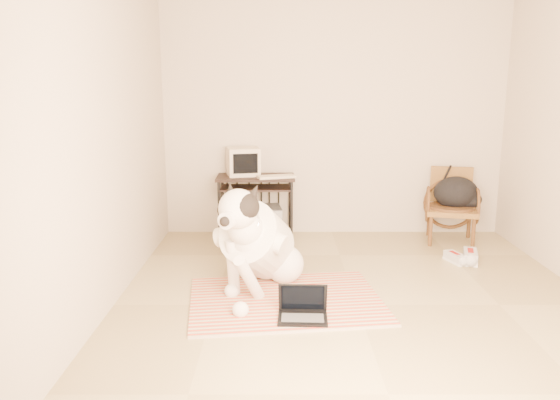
{
  "coord_description": "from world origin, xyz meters",
  "views": [
    {
      "loc": [
        -0.64,
        -4.2,
        1.79
      ],
      "look_at": [
        -0.63,
        0.31,
        0.82
      ],
      "focal_mm": 35.0,
      "sensor_mm": 36.0,
      "label": 1
    }
  ],
  "objects_px": {
    "laptop": "(303,310)",
    "rattan_chair": "(451,205)",
    "computer_desk": "(256,185)",
    "crt_monitor": "(243,162)",
    "backpack": "(458,194)",
    "pc_tower": "(273,222)",
    "dog": "(257,244)"
  },
  "relations": [
    {
      "from": "dog",
      "to": "computer_desk",
      "type": "xyz_separation_m",
      "value": [
        -0.08,
        1.57,
        0.23
      ]
    },
    {
      "from": "laptop",
      "to": "backpack",
      "type": "distance_m",
      "value": 2.88
    },
    {
      "from": "laptop",
      "to": "computer_desk",
      "type": "relative_size",
      "value": 0.43
    },
    {
      "from": "computer_desk",
      "to": "crt_monitor",
      "type": "bearing_deg",
      "value": 150.93
    },
    {
      "from": "crt_monitor",
      "to": "laptop",
      "type": "bearing_deg",
      "value": -75.63
    },
    {
      "from": "dog",
      "to": "pc_tower",
      "type": "relative_size",
      "value": 3.36
    },
    {
      "from": "pc_tower",
      "to": "backpack",
      "type": "relative_size",
      "value": 0.79
    },
    {
      "from": "rattan_chair",
      "to": "backpack",
      "type": "relative_size",
      "value": 1.56
    },
    {
      "from": "crt_monitor",
      "to": "dog",
      "type": "bearing_deg",
      "value": -82.24
    },
    {
      "from": "computer_desk",
      "to": "rattan_chair",
      "type": "xyz_separation_m",
      "value": [
        2.24,
        -0.09,
        -0.22
      ]
    },
    {
      "from": "crt_monitor",
      "to": "backpack",
      "type": "relative_size",
      "value": 0.78
    },
    {
      "from": "dog",
      "to": "laptop",
      "type": "xyz_separation_m",
      "value": [
        0.37,
        -0.68,
        -0.33
      ]
    },
    {
      "from": "laptop",
      "to": "computer_desk",
      "type": "height_order",
      "value": "computer_desk"
    },
    {
      "from": "dog",
      "to": "rattan_chair",
      "type": "xyz_separation_m",
      "value": [
        2.16,
        1.49,
        0.01
      ]
    },
    {
      "from": "rattan_chair",
      "to": "backpack",
      "type": "xyz_separation_m",
      "value": [
        0.06,
        -0.01,
        0.13
      ]
    },
    {
      "from": "laptop",
      "to": "pc_tower",
      "type": "height_order",
      "value": "pc_tower"
    },
    {
      "from": "rattan_chair",
      "to": "computer_desk",
      "type": "bearing_deg",
      "value": 177.78
    },
    {
      "from": "dog",
      "to": "crt_monitor",
      "type": "bearing_deg",
      "value": 97.76
    },
    {
      "from": "pc_tower",
      "to": "backpack",
      "type": "xyz_separation_m",
      "value": [
        2.1,
        -0.12,
        0.36
      ]
    },
    {
      "from": "laptop",
      "to": "rattan_chair",
      "type": "bearing_deg",
      "value": 50.48
    },
    {
      "from": "dog",
      "to": "computer_desk",
      "type": "distance_m",
      "value": 1.59
    },
    {
      "from": "dog",
      "to": "backpack",
      "type": "distance_m",
      "value": 2.67
    },
    {
      "from": "pc_tower",
      "to": "backpack",
      "type": "height_order",
      "value": "backpack"
    },
    {
      "from": "computer_desk",
      "to": "backpack",
      "type": "relative_size",
      "value": 1.67
    },
    {
      "from": "pc_tower",
      "to": "laptop",
      "type": "bearing_deg",
      "value": -83.7
    },
    {
      "from": "dog",
      "to": "crt_monitor",
      "type": "relative_size",
      "value": 3.39
    },
    {
      "from": "laptop",
      "to": "rattan_chair",
      "type": "height_order",
      "value": "rattan_chair"
    },
    {
      "from": "dog",
      "to": "rattan_chair",
      "type": "bearing_deg",
      "value": 34.6
    },
    {
      "from": "laptop",
      "to": "rattan_chair",
      "type": "relative_size",
      "value": 0.46
    },
    {
      "from": "computer_desk",
      "to": "rattan_chair",
      "type": "distance_m",
      "value": 2.25
    },
    {
      "from": "laptop",
      "to": "crt_monitor",
      "type": "distance_m",
      "value": 2.54
    },
    {
      "from": "computer_desk",
      "to": "backpack",
      "type": "xyz_separation_m",
      "value": [
        2.3,
        -0.1,
        -0.08
      ]
    }
  ]
}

